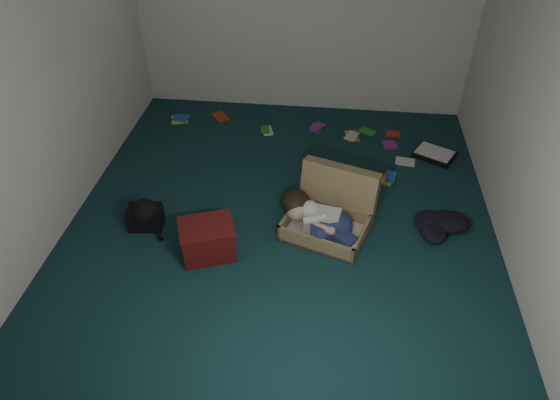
# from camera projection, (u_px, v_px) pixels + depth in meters

# --- Properties ---
(floor) EXTENTS (4.50, 4.50, 0.00)m
(floor) POSITION_uv_depth(u_px,v_px,m) (282.00, 218.00, 4.80)
(floor) COLOR #123234
(floor) RESTS_ON ground
(wall_back) EXTENTS (4.50, 0.00, 4.50)m
(wall_back) POSITION_uv_depth(u_px,v_px,m) (304.00, 5.00, 5.72)
(wall_back) COLOR silver
(wall_back) RESTS_ON ground
(wall_front) EXTENTS (4.50, 0.00, 4.50)m
(wall_front) POSITION_uv_depth(u_px,v_px,m) (227.00, 328.00, 2.25)
(wall_front) COLOR silver
(wall_front) RESTS_ON ground
(wall_left) EXTENTS (0.00, 4.50, 4.50)m
(wall_left) POSITION_uv_depth(u_px,v_px,m) (44.00, 83.00, 4.16)
(wall_left) COLOR silver
(wall_left) RESTS_ON ground
(wall_right) EXTENTS (0.00, 4.50, 4.50)m
(wall_right) POSITION_uv_depth(u_px,v_px,m) (542.00, 110.00, 3.81)
(wall_right) COLOR silver
(wall_right) RESTS_ON ground
(suitcase) EXTENTS (0.92, 0.91, 0.54)m
(suitcase) POSITION_uv_depth(u_px,v_px,m) (331.00, 212.00, 4.63)
(suitcase) COLOR #937D51
(suitcase) RESTS_ON floor
(person) EXTENTS (0.73, 0.56, 0.33)m
(person) POSITION_uv_depth(u_px,v_px,m) (319.00, 219.00, 4.49)
(person) COLOR silver
(person) RESTS_ON suitcase
(maroon_bin) EXTENTS (0.56, 0.50, 0.32)m
(maroon_bin) POSITION_uv_depth(u_px,v_px,m) (208.00, 240.00, 4.34)
(maroon_bin) COLOR #531110
(maroon_bin) RESTS_ON floor
(backpack) EXTENTS (0.42, 0.35, 0.23)m
(backpack) POSITION_uv_depth(u_px,v_px,m) (145.00, 216.00, 4.65)
(backpack) COLOR black
(backpack) RESTS_ON floor
(clothing_pile) EXTENTS (0.48, 0.40, 0.14)m
(clothing_pile) POSITION_uv_depth(u_px,v_px,m) (446.00, 225.00, 4.62)
(clothing_pile) COLOR black
(clothing_pile) RESTS_ON floor
(paper_tray) EXTENTS (0.53, 0.49, 0.06)m
(paper_tray) POSITION_uv_depth(u_px,v_px,m) (434.00, 154.00, 5.61)
(paper_tray) COLOR black
(paper_tray) RESTS_ON floor
(book_scatter) EXTENTS (2.91, 1.31, 0.02)m
(book_scatter) POSITION_uv_depth(u_px,v_px,m) (325.00, 137.00, 5.93)
(book_scatter) COLOR gold
(book_scatter) RESTS_ON floor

